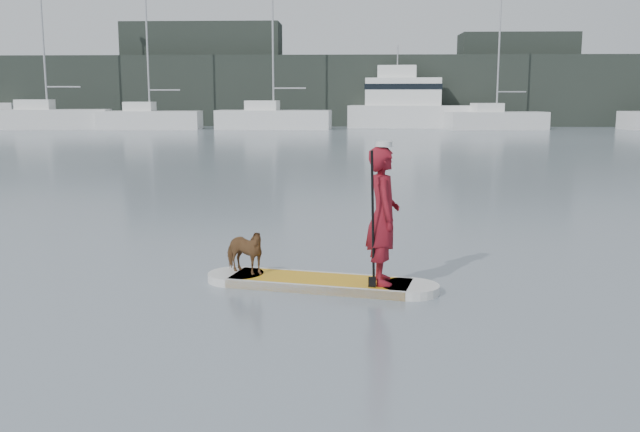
{
  "coord_description": "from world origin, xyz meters",
  "views": [
    {
      "loc": [
        3.28,
        -11.13,
        2.63
      ],
      "look_at": [
        2.88,
        -1.55,
        1.0
      ],
      "focal_mm": 40.0,
      "sensor_mm": 36.0,
      "label": 1
    }
  ],
  "objects_px": {
    "paddler": "(383,216)",
    "motor_yacht_a": "(411,105)",
    "sailboat_c": "(149,118)",
    "sailboat_d": "(273,117)",
    "dog": "(244,251)",
    "sailboat_b": "(47,117)",
    "paddleboard": "(320,283)",
    "sailboat_e": "(495,119)"
  },
  "relations": [
    {
      "from": "paddler",
      "to": "motor_yacht_a",
      "type": "distance_m",
      "value": 49.94
    },
    {
      "from": "sailboat_c",
      "to": "sailboat_d",
      "type": "bearing_deg",
      "value": -0.48
    },
    {
      "from": "paddler",
      "to": "dog",
      "type": "height_order",
      "value": "paddler"
    },
    {
      "from": "sailboat_b",
      "to": "sailboat_c",
      "type": "height_order",
      "value": "sailboat_b"
    },
    {
      "from": "sailboat_b",
      "to": "motor_yacht_a",
      "type": "xyz_separation_m",
      "value": [
        28.87,
        3.44,
        0.89
      ]
    },
    {
      "from": "paddler",
      "to": "dog",
      "type": "bearing_deg",
      "value": 72.5
    },
    {
      "from": "paddler",
      "to": "sailboat_d",
      "type": "distance_m",
      "value": 46.99
    },
    {
      "from": "paddleboard",
      "to": "sailboat_b",
      "type": "relative_size",
      "value": 0.23
    },
    {
      "from": "dog",
      "to": "sailboat_b",
      "type": "bearing_deg",
      "value": 60.4
    },
    {
      "from": "paddler",
      "to": "sailboat_d",
      "type": "bearing_deg",
      "value": 3.16
    },
    {
      "from": "motor_yacht_a",
      "to": "paddler",
      "type": "bearing_deg",
      "value": -88.73
    },
    {
      "from": "paddleboard",
      "to": "dog",
      "type": "bearing_deg",
      "value": 180.0
    },
    {
      "from": "dog",
      "to": "sailboat_d",
      "type": "distance_m",
      "value": 46.33
    },
    {
      "from": "sailboat_e",
      "to": "sailboat_d",
      "type": "bearing_deg",
      "value": 172.39
    },
    {
      "from": "paddler",
      "to": "paddleboard",
      "type": "bearing_deg",
      "value": 72.5
    },
    {
      "from": "sailboat_b",
      "to": "motor_yacht_a",
      "type": "bearing_deg",
      "value": -0.64
    },
    {
      "from": "motor_yacht_a",
      "to": "sailboat_c",
      "type": "bearing_deg",
      "value": -164.24
    },
    {
      "from": "sailboat_c",
      "to": "sailboat_e",
      "type": "bearing_deg",
      "value": -0.03
    },
    {
      "from": "paddleboard",
      "to": "sailboat_d",
      "type": "height_order",
      "value": "sailboat_d"
    },
    {
      "from": "dog",
      "to": "sailboat_d",
      "type": "bearing_deg",
      "value": 39.99
    },
    {
      "from": "sailboat_c",
      "to": "paddleboard",
      "type": "bearing_deg",
      "value": -73.27
    },
    {
      "from": "sailboat_e",
      "to": "motor_yacht_a",
      "type": "xyz_separation_m",
      "value": [
        -6.36,
        2.61,
        1.06
      ]
    },
    {
      "from": "sailboat_d",
      "to": "motor_yacht_a",
      "type": "relative_size",
      "value": 1.15
    },
    {
      "from": "sailboat_c",
      "to": "sailboat_d",
      "type": "distance_m",
      "value": 9.71
    },
    {
      "from": "paddler",
      "to": "motor_yacht_a",
      "type": "xyz_separation_m",
      "value": [
        4.53,
        49.73,
        0.82
      ]
    },
    {
      "from": "paddleboard",
      "to": "sailboat_c",
      "type": "height_order",
      "value": "sailboat_c"
    },
    {
      "from": "motor_yacht_a",
      "to": "sailboat_d",
      "type": "bearing_deg",
      "value": -157.4
    },
    {
      "from": "paddler",
      "to": "sailboat_e",
      "type": "distance_m",
      "value": 48.36
    },
    {
      "from": "sailboat_c",
      "to": "motor_yacht_a",
      "type": "height_order",
      "value": "sailboat_c"
    },
    {
      "from": "paddleboard",
      "to": "motor_yacht_a",
      "type": "bearing_deg",
      "value": 96.53
    },
    {
      "from": "sailboat_d",
      "to": "paddler",
      "type": "bearing_deg",
      "value": -78.54
    },
    {
      "from": "sailboat_d",
      "to": "sailboat_e",
      "type": "relative_size",
      "value": 1.17
    },
    {
      "from": "sailboat_c",
      "to": "sailboat_e",
      "type": "xyz_separation_m",
      "value": [
        27.09,
        0.77,
        -0.04
      ]
    },
    {
      "from": "sailboat_c",
      "to": "sailboat_e",
      "type": "height_order",
      "value": "sailboat_c"
    },
    {
      "from": "sailboat_c",
      "to": "sailboat_e",
      "type": "distance_m",
      "value": 27.1
    },
    {
      "from": "paddleboard",
      "to": "sailboat_d",
      "type": "xyz_separation_m",
      "value": [
        -5.64,
        46.35,
        0.87
      ]
    },
    {
      "from": "paddler",
      "to": "sailboat_b",
      "type": "bearing_deg",
      "value": 22.96
    },
    {
      "from": "dog",
      "to": "sailboat_d",
      "type": "relative_size",
      "value": 0.06
    },
    {
      "from": "paddler",
      "to": "sailboat_c",
      "type": "height_order",
      "value": "sailboat_c"
    },
    {
      "from": "sailboat_c",
      "to": "sailboat_b",
      "type": "bearing_deg",
      "value": 178.69
    },
    {
      "from": "dog",
      "to": "motor_yacht_a",
      "type": "bearing_deg",
      "value": 26.88
    },
    {
      "from": "paddler",
      "to": "motor_yacht_a",
      "type": "relative_size",
      "value": 0.16
    }
  ]
}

